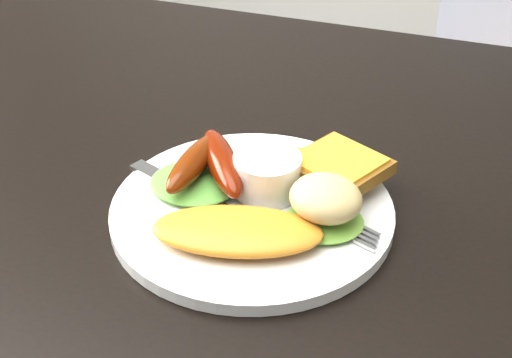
# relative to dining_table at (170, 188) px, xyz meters

# --- Properties ---
(dining_table) EXTENTS (1.20, 0.80, 0.04)m
(dining_table) POSITION_rel_dining_table_xyz_m (0.00, 0.00, 0.00)
(dining_table) COLOR black
(dining_table) RESTS_ON ground
(plate) EXTENTS (0.24, 0.24, 0.01)m
(plate) POSITION_rel_dining_table_xyz_m (0.10, -0.04, 0.03)
(plate) COLOR white
(plate) RESTS_ON dining_table
(lettuce_left) EXTENTS (0.09, 0.08, 0.01)m
(lettuce_left) POSITION_rel_dining_table_xyz_m (0.04, -0.03, 0.04)
(lettuce_left) COLOR green
(lettuce_left) RESTS_ON plate
(lettuce_right) EXTENTS (0.08, 0.08, 0.01)m
(lettuce_right) POSITION_rel_dining_table_xyz_m (0.16, -0.05, 0.04)
(lettuce_right) COLOR #599E3B
(lettuce_right) RESTS_ON plate
(omelette) EXTENTS (0.15, 0.10, 0.02)m
(omelette) POSITION_rel_dining_table_xyz_m (0.10, -0.09, 0.04)
(omelette) COLOR orange
(omelette) RESTS_ON plate
(sausage_a) EXTENTS (0.03, 0.10, 0.02)m
(sausage_a) POSITION_rel_dining_table_xyz_m (0.04, -0.03, 0.05)
(sausage_a) COLOR #5E1600
(sausage_a) RESTS_ON lettuce_left
(sausage_b) EXTENTS (0.08, 0.10, 0.03)m
(sausage_b) POSITION_rel_dining_table_xyz_m (0.06, -0.02, 0.05)
(sausage_b) COLOR #670701
(sausage_b) RESTS_ON lettuce_left
(ramekin) EXTENTS (0.07, 0.07, 0.03)m
(ramekin) POSITION_rel_dining_table_xyz_m (0.10, -0.02, 0.05)
(ramekin) COLOR white
(ramekin) RESTS_ON plate
(toast_a) EXTENTS (0.07, 0.07, 0.01)m
(toast_a) POSITION_rel_dining_table_xyz_m (0.13, 0.01, 0.04)
(toast_a) COLOR olive
(toast_a) RESTS_ON plate
(toast_b) EXTENTS (0.10, 0.10, 0.01)m
(toast_b) POSITION_rel_dining_table_xyz_m (0.16, 0.01, 0.05)
(toast_b) COLOR olive
(toast_b) RESTS_ON toast_a
(potato_salad) EXTENTS (0.08, 0.08, 0.03)m
(potato_salad) POSITION_rel_dining_table_xyz_m (0.16, -0.04, 0.06)
(potato_salad) COLOR beige
(potato_salad) RESTS_ON lettuce_right
(fork) EXTENTS (0.17, 0.08, 0.00)m
(fork) POSITION_rel_dining_table_xyz_m (0.06, -0.05, 0.03)
(fork) COLOR #ADAFB7
(fork) RESTS_ON plate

